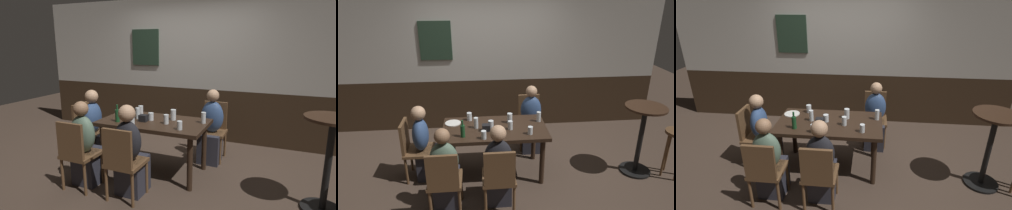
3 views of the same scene
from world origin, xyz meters
TOP-DOWN VIEW (x-y plane):
  - ground_plane at (0.00, 0.00)m, footprint 12.00×12.00m
  - wall_back at (-0.01, 1.65)m, footprint 6.40×0.13m
  - dining_table at (0.00, 0.00)m, footprint 1.46×0.80m
  - chair_left_near at (-0.64, -0.82)m, footprint 0.40×0.40m
  - chair_right_far at (0.64, 0.82)m, footprint 0.40×0.40m
  - chair_mid_near at (0.00, -0.82)m, footprint 0.40×0.40m
  - chair_head_west at (-1.14, 0.00)m, footprint 0.40×0.40m
  - person_left_near at (-0.64, -0.65)m, footprint 0.34×0.37m
  - person_right_far at (0.64, 0.65)m, footprint 0.34×0.37m
  - person_mid_near at (0.00, -0.65)m, footprint 0.34×0.37m
  - person_head_west at (-0.98, 0.00)m, footprint 0.37×0.34m
  - tumbler_short at (0.66, 0.15)m, footprint 0.06×0.06m
  - pint_glass_stout at (-0.05, 0.01)m, footprint 0.08×0.08m
  - beer_glass_half at (-0.26, 0.01)m, footprint 0.06×0.06m
  - beer_glass_tall at (0.46, -0.24)m, footprint 0.07×0.07m
  - tumbler_water at (-0.36, 0.28)m, footprint 0.07×0.07m
  - pint_glass_pale at (-0.16, -0.32)m, footprint 0.07×0.07m
  - highball_clear at (0.21, -0.07)m, footprint 0.07×0.07m
  - pint_glass_amber at (0.23, 0.14)m, footprint 0.08×0.08m
  - beer_bottle_green at (-0.43, -0.24)m, footprint 0.06×0.06m
  - plate_white_large at (-0.59, 0.19)m, footprint 0.22×0.22m
  - condiment_caddy at (-0.12, -0.08)m, footprint 0.11×0.09m
  - side_bar_table at (2.09, -0.17)m, footprint 0.56×0.56m

SIDE VIEW (x-z plane):
  - ground_plane at x=0.00m, z-range 0.00..0.00m
  - person_left_near at x=-0.64m, z-range -0.09..1.00m
  - person_right_far at x=0.64m, z-range -0.09..1.02m
  - person_head_west at x=-0.98m, z-range -0.09..1.02m
  - person_mid_near at x=0.00m, z-range -0.09..1.02m
  - chair_left_near at x=-0.64m, z-range 0.06..0.94m
  - chair_right_far at x=0.64m, z-range 0.06..0.94m
  - chair_mid_near at x=0.00m, z-range 0.06..0.94m
  - chair_head_west at x=-1.14m, z-range 0.06..0.94m
  - side_bar_table at x=2.09m, z-range 0.09..1.14m
  - dining_table at x=0.00m, z-range 0.28..1.02m
  - plate_white_large at x=-0.59m, z-range 0.74..0.75m
  - pint_glass_stout at x=-0.05m, z-range 0.73..0.84m
  - condiment_caddy at x=-0.12m, z-range 0.74..0.83m
  - beer_glass_tall at x=0.46m, z-range 0.73..0.84m
  - pint_glass_pale at x=-0.16m, z-range 0.73..0.85m
  - tumbler_water at x=-0.36m, z-range 0.73..0.85m
  - highball_clear at x=0.21m, z-range 0.73..0.86m
  - tumbler_short at x=0.66m, z-range 0.73..0.88m
  - pint_glass_amber at x=0.23m, z-range 0.73..0.88m
  - beer_glass_half at x=-0.26m, z-range 0.73..0.89m
  - beer_bottle_green at x=-0.43m, z-range 0.71..0.95m
  - wall_back at x=-0.01m, z-range 0.00..2.60m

